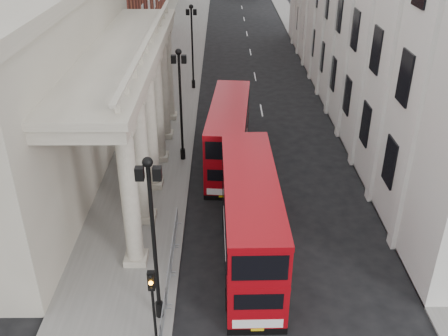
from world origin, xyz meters
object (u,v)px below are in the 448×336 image
at_px(bus_near, 250,217).
at_px(pedestrian_a, 130,177).
at_px(lamp_post_north, 192,41).
at_px(bus_far, 229,133).
at_px(pedestrian_b, 128,167).
at_px(traffic_light, 153,298).
at_px(lamp_post_mid, 180,98).
at_px(lamp_post_south, 153,232).
at_px(pedestrian_c, 157,138).

height_order(bus_near, pedestrian_a, bus_near).
relative_size(lamp_post_north, pedestrian_a, 4.76).
distance_m(bus_far, pedestrian_b, 7.56).
distance_m(lamp_post_north, bus_near, 27.91).
height_order(bus_far, pedestrian_b, bus_far).
relative_size(bus_far, pedestrian_b, 6.38).
bearing_deg(traffic_light, lamp_post_mid, 90.32).
distance_m(lamp_post_south, lamp_post_north, 32.00).
xyz_separation_m(lamp_post_mid, bus_near, (4.38, -11.46, -2.35)).
relative_size(bus_near, pedestrian_b, 6.71).
relative_size(bus_far, pedestrian_c, 7.10).
bearing_deg(pedestrian_a, lamp_post_south, -67.78).
height_order(lamp_post_mid, pedestrian_c, lamp_post_mid).
xyz_separation_m(bus_near, pedestrian_b, (-7.96, 8.52, -1.59)).
distance_m(lamp_post_mid, bus_near, 12.50).
distance_m(lamp_post_south, bus_far, 16.11).
bearing_deg(traffic_light, bus_far, 79.28).
bearing_deg(pedestrian_a, bus_far, 37.05).
bearing_deg(traffic_light, pedestrian_a, 103.50).
xyz_separation_m(lamp_post_north, traffic_light, (0.10, -34.02, -1.80)).
bearing_deg(pedestrian_c, traffic_light, -98.23).
distance_m(lamp_post_mid, lamp_post_north, 16.00).
bearing_deg(pedestrian_a, pedestrian_b, 112.67).
bearing_deg(pedestrian_c, bus_far, -38.76).
height_order(lamp_post_north, pedestrian_a, lamp_post_north).
distance_m(lamp_post_mid, pedestrian_c, 5.00).
relative_size(lamp_post_mid, pedestrian_c, 5.45).
distance_m(lamp_post_south, lamp_post_mid, 16.00).
xyz_separation_m(lamp_post_mid, pedestrian_a, (-3.19, -4.30, -3.92)).
height_order(lamp_post_south, pedestrian_a, lamp_post_south).
relative_size(lamp_post_mid, lamp_post_north, 1.00).
bearing_deg(traffic_light, pedestrian_b, 103.70).
height_order(lamp_post_north, bus_near, lamp_post_north).
relative_size(lamp_post_mid, pedestrian_a, 4.76).
relative_size(lamp_post_south, lamp_post_north, 1.00).
bearing_deg(lamp_post_mid, lamp_post_north, 90.00).
bearing_deg(pedestrian_b, pedestrian_a, 95.46).
xyz_separation_m(bus_far, pedestrian_a, (-6.62, -3.84, -1.41)).
xyz_separation_m(lamp_post_south, lamp_post_north, (0.00, 32.00, 0.00)).
distance_m(lamp_post_mid, pedestrian_b, 6.08).
xyz_separation_m(lamp_post_mid, traffic_light, (0.10, -18.02, -1.80)).
bearing_deg(pedestrian_c, pedestrian_a, -114.02).
bearing_deg(lamp_post_mid, pedestrian_b, -140.51).
relative_size(lamp_post_south, bus_far, 0.77).
bearing_deg(lamp_post_north, pedestrian_a, -98.94).
relative_size(pedestrian_b, pedestrian_c, 1.11).
xyz_separation_m(lamp_post_mid, pedestrian_b, (-3.57, -2.95, -3.94)).
xyz_separation_m(traffic_light, pedestrian_c, (-2.25, 20.05, -2.22)).
relative_size(lamp_post_mid, traffic_light, 1.93).
relative_size(lamp_post_north, pedestrian_c, 5.45).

